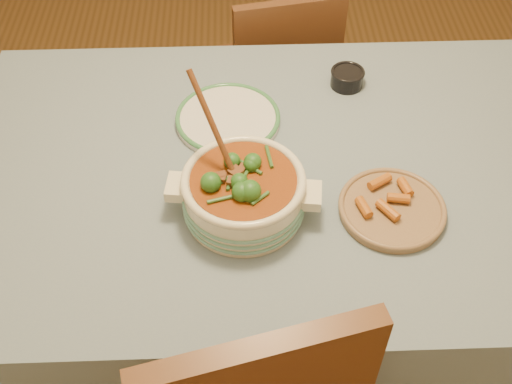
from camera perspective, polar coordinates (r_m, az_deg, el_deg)
floor at (r=2.30m, az=1.36°, el=-10.93°), size 4.50×4.50×0.00m
dining_table at (r=1.76m, az=1.74°, el=0.19°), size 1.68×1.08×0.76m
stew_casserole at (r=1.53m, az=-1.13°, el=0.11°), size 0.38×0.32×0.35m
white_plate at (r=1.81m, az=-2.52°, el=6.56°), size 0.32×0.32×0.03m
condiment_bowl at (r=1.94m, az=8.11°, el=10.08°), size 0.12×0.12×0.05m
fried_plate at (r=1.61m, az=12.02°, el=-1.35°), size 0.32×0.32×0.04m
chair_far at (r=2.46m, az=2.17°, el=10.65°), size 0.45×0.45×0.83m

